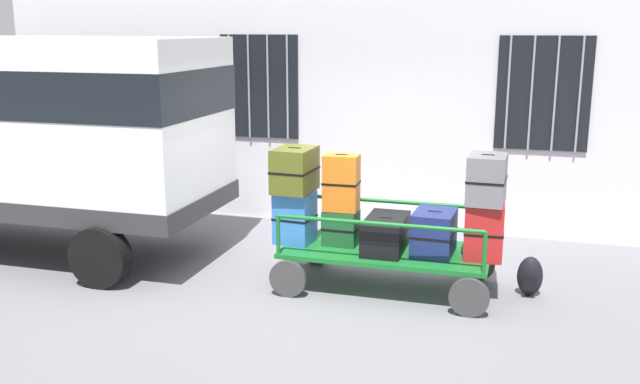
# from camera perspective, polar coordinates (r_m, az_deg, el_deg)

# --- Properties ---
(ground_plane) EXTENTS (40.00, 40.00, 0.00)m
(ground_plane) POSITION_cam_1_polar(r_m,az_deg,el_deg) (8.07, 0.94, -7.53)
(ground_plane) COLOR slate
(building_wall) EXTENTS (12.00, 0.38, 5.00)m
(building_wall) POSITION_cam_1_polar(r_m,az_deg,el_deg) (10.14, 5.08, 11.14)
(building_wall) COLOR silver
(building_wall) RESTS_ON ground
(van) EXTENTS (4.77, 2.05, 2.74)m
(van) POSITION_cam_1_polar(r_m,az_deg,el_deg) (9.63, -22.36, 5.24)
(van) COLOR white
(van) RESTS_ON ground
(luggage_cart) EXTENTS (2.34, 1.15, 0.46)m
(luggage_cart) POSITION_cam_1_polar(r_m,az_deg,el_deg) (7.88, 5.34, -5.20)
(luggage_cart) COLOR #146023
(luggage_cart) RESTS_ON ground
(cart_railing) EXTENTS (2.22, 1.01, 0.45)m
(cart_railing) POSITION_cam_1_polar(r_m,az_deg,el_deg) (7.75, 5.41, -2.06)
(cart_railing) COLOR #146023
(cart_railing) RESTS_ON luggage_cart
(suitcase_left_bottom) EXTENTS (0.45, 0.42, 0.59)m
(suitcase_left_bottom) POSITION_cam_1_polar(r_m,az_deg,el_deg) (8.00, -2.05, -2.05)
(suitcase_left_bottom) COLOR #3372C6
(suitcase_left_bottom) RESTS_ON luggage_cart
(suitcase_left_middle) EXTENTS (0.45, 0.57, 0.50)m
(suitcase_left_middle) POSITION_cam_1_polar(r_m,az_deg,el_deg) (7.87, -2.07, 1.81)
(suitcase_left_middle) COLOR #4C5119
(suitcase_left_middle) RESTS_ON suitcase_left_bottom
(suitcase_midleft_bottom) EXTENTS (0.40, 0.31, 0.40)m
(suitcase_midleft_bottom) POSITION_cam_1_polar(r_m,az_deg,el_deg) (7.94, 1.70, -2.90)
(suitcase_midleft_bottom) COLOR #194C28
(suitcase_midleft_bottom) RESTS_ON luggage_cart
(suitcase_midleft_middle) EXTENTS (0.40, 0.29, 0.64)m
(suitcase_midleft_middle) POSITION_cam_1_polar(r_m,az_deg,el_deg) (7.82, 1.74, 0.76)
(suitcase_midleft_middle) COLOR orange
(suitcase_midleft_middle) RESTS_ON suitcase_midleft_bottom
(suitcase_center_bottom) EXTENTS (0.44, 0.76, 0.38)m
(suitcase_center_bottom) POSITION_cam_1_polar(r_m,az_deg,el_deg) (7.77, 5.34, -3.39)
(suitcase_center_bottom) COLOR black
(suitcase_center_bottom) RESTS_ON luggage_cart
(suitcase_midright_bottom) EXTENTS (0.46, 0.58, 0.48)m
(suitcase_midright_bottom) POSITION_cam_1_polar(r_m,az_deg,el_deg) (7.70, 9.21, -3.27)
(suitcase_midright_bottom) COLOR navy
(suitcase_midright_bottom) RESTS_ON luggage_cart
(suitcase_right_bottom) EXTENTS (0.42, 0.44, 0.60)m
(suitcase_right_bottom) POSITION_cam_1_polar(r_m,az_deg,el_deg) (7.65, 13.14, -3.07)
(suitcase_right_bottom) COLOR #B21E1E
(suitcase_right_bottom) RESTS_ON luggage_cart
(suitcase_right_middle) EXTENTS (0.41, 0.52, 0.52)m
(suitcase_right_middle) POSITION_cam_1_polar(r_m,az_deg,el_deg) (7.51, 13.36, 1.02)
(suitcase_right_middle) COLOR slate
(suitcase_right_middle) RESTS_ON suitcase_right_bottom
(backpack) EXTENTS (0.27, 0.22, 0.44)m
(backpack) POSITION_cam_1_polar(r_m,az_deg,el_deg) (8.02, 16.63, -6.58)
(backpack) COLOR black
(backpack) RESTS_ON ground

